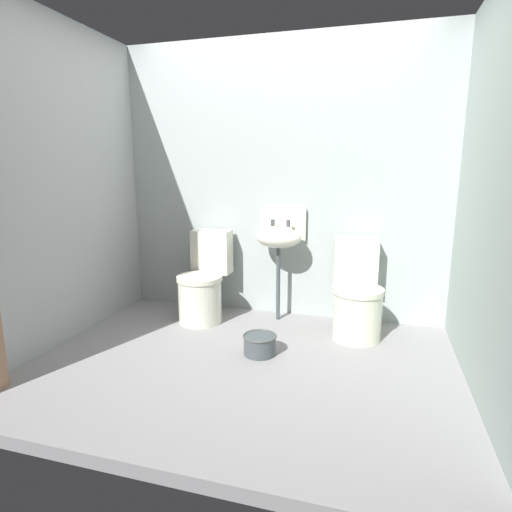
% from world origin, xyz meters
% --- Properties ---
extents(ground_plane, '(3.34, 2.43, 0.08)m').
position_xyz_m(ground_plane, '(0.00, 0.00, -0.04)').
color(ground_plane, gray).
extents(wall_back, '(3.34, 0.10, 2.46)m').
position_xyz_m(wall_back, '(0.00, 1.07, 1.23)').
color(wall_back, '#A5AFAD').
rests_on(wall_back, ground).
extents(wall_left, '(0.10, 2.23, 2.46)m').
position_xyz_m(wall_left, '(-1.52, 0.10, 1.23)').
color(wall_left, '#A7ABAB').
rests_on(wall_left, ground).
extents(wall_right, '(0.10, 2.23, 2.46)m').
position_xyz_m(wall_right, '(1.52, 0.10, 1.23)').
color(wall_right, '#A5B6AE').
rests_on(wall_right, ground).
extents(toilet_left, '(0.40, 0.59, 0.78)m').
position_xyz_m(toilet_left, '(-0.61, 0.67, 0.32)').
color(toilet_left, silver).
rests_on(toilet_left, ground).
extents(toilet_right, '(0.47, 0.64, 0.78)m').
position_xyz_m(toilet_right, '(0.73, 0.67, 0.32)').
color(toilet_right, silver).
rests_on(toilet_right, ground).
extents(sink, '(0.42, 0.34, 0.99)m').
position_xyz_m(sink, '(0.04, 0.85, 0.75)').
color(sink, '#454C50').
rests_on(sink, ground).
extents(bucket, '(0.25, 0.25, 0.15)m').
position_xyz_m(bucket, '(0.08, 0.08, 0.08)').
color(bucket, '#454C50').
rests_on(bucket, ground).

